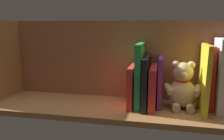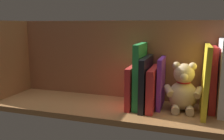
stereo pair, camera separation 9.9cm
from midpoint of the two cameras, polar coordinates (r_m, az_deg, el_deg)
ground_plane at (r=103.16cm, az=2.78°, el=-8.77°), size 104.23×30.89×2.20cm
shelf_back_panel at (r=111.28cm, az=4.68°, el=2.41°), size 104.23×1.50×34.67cm
shelf_side_divider at (r=121.73cm, az=-20.53°, el=2.48°), size 2.40×24.89×34.67cm
book_0 at (r=102.57cm, az=24.87°, el=-1.99°), size 2.99×12.52×24.99cm
book_1 at (r=98.44cm, az=23.62°, el=-2.16°), size 2.40×20.27×25.71cm
teddy_bear at (r=99.99cm, az=18.99°, el=-4.32°), size 15.35×12.41×18.94cm
book_2 at (r=101.35cm, az=14.11°, el=-2.89°), size 1.67×14.94×20.02cm
book_3 at (r=99.69cm, az=12.41°, el=-4.11°), size 2.67×19.68×16.40cm
book_4 at (r=99.20cm, az=10.76°, el=-2.90°), size 2.11×20.35×20.48cm
book_5 at (r=100.18cm, az=9.34°, el=-1.24°), size 2.32×17.96×25.56cm
book_6 at (r=101.09cm, az=7.67°, el=-3.67°), size 2.12×19.03×16.69cm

